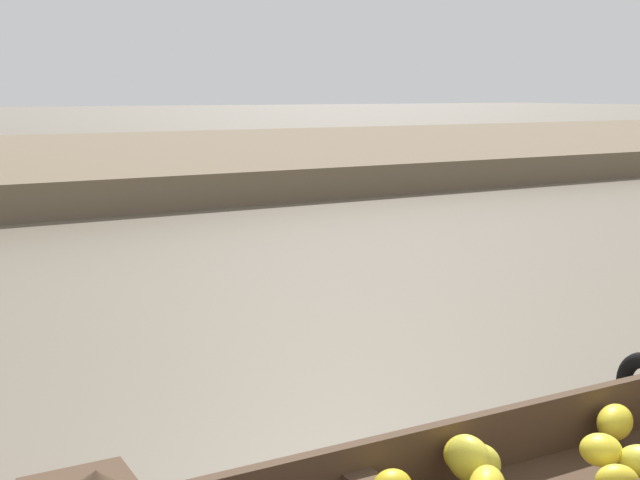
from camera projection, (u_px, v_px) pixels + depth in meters
ground_plane at (70, 318)px, 9.52m from camera, size 300.00×300.00×0.00m
banana_boat at (554, 476)px, 4.92m from camera, size 5.86×1.84×0.95m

